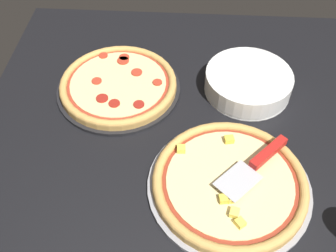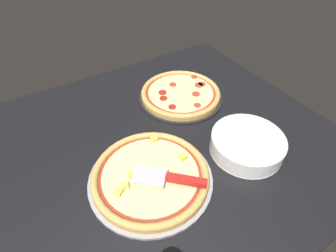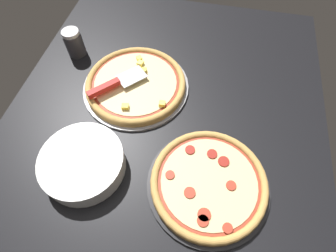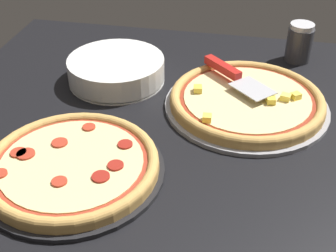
{
  "view_description": "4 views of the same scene",
  "coord_description": "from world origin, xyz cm",
  "views": [
    {
      "loc": [
        -59.48,
        -1.68,
        79.71
      ],
      "look_at": [
        7.88,
        2.47,
        3.0
      ],
      "focal_mm": 42.0,
      "sensor_mm": 36.0,
      "label": 1
    },
    {
      "loc": [
        -29.06,
        -57.51,
        68.16
      ],
      "look_at": [
        7.88,
        2.47,
        3.0
      ],
      "focal_mm": 28.0,
      "sensor_mm": 36.0,
      "label": 2
    },
    {
      "loc": [
        51.58,
        11.78,
        74.97
      ],
      "look_at": [
        7.88,
        2.47,
        3.0
      ],
      "focal_mm": 28.0,
      "sensor_mm": 36.0,
      "label": 3
    },
    {
      "loc": [
        -8.29,
        82.89,
        59.95
      ],
      "look_at": [
        7.88,
        2.47,
        3.0
      ],
      "focal_mm": 50.0,
      "sensor_mm": 36.0,
      "label": 4
    }
  ],
  "objects": [
    {
      "name": "plate_stack",
      "position": [
        25.92,
        -19.54,
        3.15
      ],
      "size": [
        24.8,
        24.8,
        6.3
      ],
      "color": "white",
      "rests_on": "ground_plane"
    },
    {
      "name": "serving_spatula",
      "position": [
        -2.97,
        -20.31,
        5.2
      ],
      "size": [
        18.89,
        18.37,
        2.0
      ],
      "color": "#B7B7BC",
      "rests_on": "pizza_front"
    },
    {
      "name": "pizza_pan_front",
      "position": [
        -7.99,
        -12.95,
        0.5
      ],
      "size": [
        38.69,
        38.69,
        1.0
      ],
      "primitive_type": "cylinder",
      "color": "#939399",
      "rests_on": "ground_plane"
    },
    {
      "name": "ground_plane",
      "position": [
        0.0,
        0.0,
        -1.8
      ],
      "size": [
        130.56,
        109.35,
        3.6
      ],
      "primitive_type": "cube",
      "color": "black"
    },
    {
      "name": "pizza_pan_back",
      "position": [
        23.75,
        17.89,
        0.5
      ],
      "size": [
        36.0,
        36.0,
        1.0
      ],
      "primitive_type": "cylinder",
      "color": "black",
      "rests_on": "ground_plane"
    },
    {
      "name": "pizza_back",
      "position": [
        23.76,
        17.88,
        2.36
      ],
      "size": [
        33.84,
        33.84,
        2.76
      ],
      "color": "tan",
      "rests_on": "pizza_pan_back"
    },
    {
      "name": "pizza_front",
      "position": [
        -8.0,
        -12.94,
        2.31
      ],
      "size": [
        36.37,
        36.37,
        3.41
      ],
      "color": "tan",
      "rests_on": "pizza_pan_front"
    }
  ]
}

